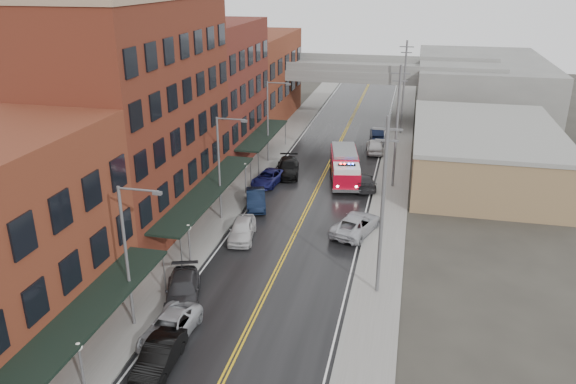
# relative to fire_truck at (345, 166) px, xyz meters

# --- Properties ---
(road) EXTENTS (11.00, 160.00, 0.02)m
(road) POSITION_rel_fire_truck_xyz_m (-2.31, -5.70, -1.63)
(road) COLOR black
(road) RESTS_ON ground
(sidewalk_left) EXTENTS (3.00, 160.00, 0.15)m
(sidewalk_left) POSITION_rel_fire_truck_xyz_m (-9.61, -5.70, -1.57)
(sidewalk_left) COLOR slate
(sidewalk_left) RESTS_ON ground
(sidewalk_right) EXTENTS (3.00, 160.00, 0.15)m
(sidewalk_right) POSITION_rel_fire_truck_xyz_m (4.99, -5.70, -1.57)
(sidewalk_right) COLOR slate
(sidewalk_right) RESTS_ON ground
(curb_left) EXTENTS (0.30, 160.00, 0.15)m
(curb_left) POSITION_rel_fire_truck_xyz_m (-7.96, -5.70, -1.57)
(curb_left) COLOR gray
(curb_left) RESTS_ON ground
(curb_right) EXTENTS (0.30, 160.00, 0.15)m
(curb_right) POSITION_rel_fire_truck_xyz_m (3.34, -5.70, -1.57)
(curb_right) COLOR gray
(curb_right) RESTS_ON ground
(brick_building_b) EXTENTS (9.00, 20.00, 18.00)m
(brick_building_b) POSITION_rel_fire_truck_xyz_m (-15.61, -12.70, 7.36)
(brick_building_b) COLOR #5E2419
(brick_building_b) RESTS_ON ground
(brick_building_c) EXTENTS (9.00, 15.00, 15.00)m
(brick_building_c) POSITION_rel_fire_truck_xyz_m (-15.61, 4.80, 5.86)
(brick_building_c) COLOR maroon
(brick_building_c) RESTS_ON ground
(brick_building_far) EXTENTS (9.00, 20.00, 12.00)m
(brick_building_far) POSITION_rel_fire_truck_xyz_m (-15.61, 22.30, 4.36)
(brick_building_far) COLOR brown
(brick_building_far) RESTS_ON ground
(tan_building) EXTENTS (14.00, 22.00, 5.00)m
(tan_building) POSITION_rel_fire_truck_xyz_m (13.69, 4.30, 0.86)
(tan_building) COLOR #8B6D4A
(tan_building) RESTS_ON ground
(right_far_block) EXTENTS (18.00, 30.00, 8.00)m
(right_far_block) POSITION_rel_fire_truck_xyz_m (15.69, 34.30, 2.36)
(right_far_block) COLOR slate
(right_far_block) RESTS_ON ground
(awning_0) EXTENTS (2.60, 16.00, 3.09)m
(awning_0) POSITION_rel_fire_truck_xyz_m (-9.80, -31.70, 1.35)
(awning_0) COLOR black
(awning_0) RESTS_ON ground
(awning_1) EXTENTS (2.60, 18.00, 3.09)m
(awning_1) POSITION_rel_fire_truck_xyz_m (-9.80, -12.70, 1.35)
(awning_1) COLOR black
(awning_1) RESTS_ON ground
(awning_2) EXTENTS (2.60, 13.00, 3.09)m
(awning_2) POSITION_rel_fire_truck_xyz_m (-9.80, 4.80, 1.34)
(awning_2) COLOR black
(awning_2) RESTS_ON ground
(globe_lamp_0) EXTENTS (0.44, 0.44, 3.12)m
(globe_lamp_0) POSITION_rel_fire_truck_xyz_m (-8.71, -33.70, 0.67)
(globe_lamp_0) COLOR #59595B
(globe_lamp_0) RESTS_ON ground
(globe_lamp_1) EXTENTS (0.44, 0.44, 3.12)m
(globe_lamp_1) POSITION_rel_fire_truck_xyz_m (-8.71, -19.70, 0.67)
(globe_lamp_1) COLOR #59595B
(globe_lamp_1) RESTS_ON ground
(globe_lamp_2) EXTENTS (0.44, 0.44, 3.12)m
(globe_lamp_2) POSITION_rel_fire_truck_xyz_m (-8.71, -5.70, 0.67)
(globe_lamp_2) COLOR #59595B
(globe_lamp_2) RESTS_ON ground
(street_lamp_0) EXTENTS (2.64, 0.22, 9.00)m
(street_lamp_0) POSITION_rel_fire_truck_xyz_m (-8.86, -27.70, 3.54)
(street_lamp_0) COLOR #59595B
(street_lamp_0) RESTS_ON ground
(street_lamp_1) EXTENTS (2.64, 0.22, 9.00)m
(street_lamp_1) POSITION_rel_fire_truck_xyz_m (-8.86, -11.70, 3.54)
(street_lamp_1) COLOR #59595B
(street_lamp_1) RESTS_ON ground
(street_lamp_2) EXTENTS (2.64, 0.22, 9.00)m
(street_lamp_2) POSITION_rel_fire_truck_xyz_m (-8.86, 4.30, 3.54)
(street_lamp_2) COLOR #59595B
(street_lamp_2) RESTS_ON ground
(utility_pole_0) EXTENTS (1.80, 0.24, 12.00)m
(utility_pole_0) POSITION_rel_fire_truck_xyz_m (4.89, -20.70, 4.66)
(utility_pole_0) COLOR #59595B
(utility_pole_0) RESTS_ON ground
(utility_pole_1) EXTENTS (1.80, 0.24, 12.00)m
(utility_pole_1) POSITION_rel_fire_truck_xyz_m (4.89, -0.70, 4.66)
(utility_pole_1) COLOR #59595B
(utility_pole_1) RESTS_ON ground
(utility_pole_2) EXTENTS (1.80, 0.24, 12.00)m
(utility_pole_2) POSITION_rel_fire_truck_xyz_m (4.89, 19.30, 4.66)
(utility_pole_2) COLOR #59595B
(utility_pole_2) RESTS_ON ground
(overpass) EXTENTS (40.00, 10.00, 7.50)m
(overpass) POSITION_rel_fire_truck_xyz_m (-2.31, 26.30, 4.34)
(overpass) COLOR slate
(overpass) RESTS_ON ground
(fire_truck) EXTENTS (4.51, 8.64, 3.03)m
(fire_truck) POSITION_rel_fire_truck_xyz_m (0.00, 0.00, 0.00)
(fire_truck) COLOR #AD081E
(fire_truck) RESTS_ON ground
(parked_car_left_1) EXTENTS (1.81, 4.67, 1.52)m
(parked_car_left_1) POSITION_rel_fire_truck_xyz_m (-5.91, -31.00, -0.88)
(parked_car_left_1) COLOR black
(parked_car_left_1) RESTS_ON ground
(parked_car_left_2) EXTENTS (2.47, 5.14, 1.41)m
(parked_car_left_2) POSITION_rel_fire_truck_xyz_m (-6.45, -28.41, -0.93)
(parked_car_left_2) COLOR #A6A9AE
(parked_car_left_2) RESTS_ON ground
(parked_car_left_3) EXTENTS (3.70, 5.66, 1.52)m
(parked_car_left_3) POSITION_rel_fire_truck_xyz_m (-7.31, -24.40, -0.88)
(parked_car_left_3) COLOR #29292C
(parked_car_left_3) RESTS_ON ground
(parked_car_left_4) EXTENTS (2.59, 4.95, 1.61)m
(parked_car_left_4) POSITION_rel_fire_truck_xyz_m (-6.24, -14.91, -0.84)
(parked_car_left_4) COLOR silver
(parked_car_left_4) RESTS_ON ground
(parked_car_left_5) EXTENTS (3.01, 5.03, 1.57)m
(parked_car_left_5) POSITION_rel_fire_truck_xyz_m (-6.92, -8.50, -0.86)
(parked_car_left_5) COLOR black
(parked_car_left_5) RESTS_ON ground
(parked_car_left_6) EXTENTS (3.00, 5.19, 1.36)m
(parked_car_left_6) POSITION_rel_fire_truck_xyz_m (-7.31, -2.50, -0.96)
(parked_car_left_6) COLOR #14154C
(parked_car_left_6) RESTS_ON ground
(parked_car_left_7) EXTENTS (3.22, 5.89, 1.62)m
(parked_car_left_7) POSITION_rel_fire_truck_xyz_m (-6.02, 0.58, -0.83)
(parked_car_left_7) COLOR black
(parked_car_left_7) RESTS_ON ground
(parked_car_right_0) EXTENTS (4.22, 6.24, 1.59)m
(parked_car_right_0) POSITION_rel_fire_truck_xyz_m (2.50, -11.90, -0.85)
(parked_car_right_0) COLOR #ACADB4
(parked_car_right_0) RESTS_ON ground
(parked_car_right_1) EXTENTS (3.13, 5.35, 1.46)m
(parked_car_right_1) POSITION_rel_fire_truck_xyz_m (2.10, -1.50, -0.91)
(parked_car_right_1) COLOR black
(parked_car_right_1) RESTS_ON ground
(parked_car_right_2) EXTENTS (2.50, 5.00, 1.64)m
(parked_car_right_2) POSITION_rel_fire_truck_xyz_m (2.25, 10.50, -0.82)
(parked_car_right_2) COLOR silver
(parked_car_right_2) RESTS_ON ground
(parked_car_right_3) EXTENTS (2.12, 4.41, 1.39)m
(parked_car_right_3) POSITION_rel_fire_truck_xyz_m (2.02, 16.44, -0.94)
(parked_car_right_3) COLOR black
(parked_car_right_3) RESTS_ON ground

